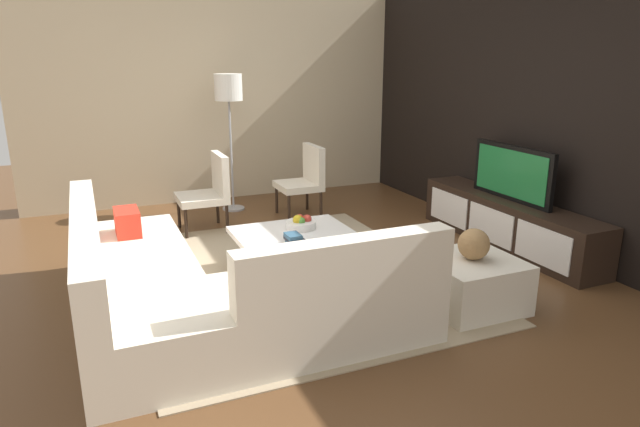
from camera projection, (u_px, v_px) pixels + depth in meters
ground_plane at (292, 280)px, 4.94m from camera, size 14.00×14.00×0.00m
feature_wall_back at (542, 110)px, 5.57m from camera, size 6.40×0.12×2.80m
side_wall_left at (221, 96)px, 7.46m from camera, size 0.12×5.20×2.80m
area_rug at (288, 276)px, 5.03m from camera, size 3.27×2.71×0.01m
media_console at (507, 223)px, 5.78m from camera, size 2.33×0.45×0.50m
television at (512, 173)px, 5.63m from camera, size 1.10×0.06×0.56m
sectional_couch at (201, 289)px, 4.05m from camera, size 2.54×2.33×0.84m
coffee_table at (298, 254)px, 5.01m from camera, size 1.03×1.05×0.38m
accent_chair_near at (210, 188)px, 6.24m from camera, size 0.54×0.53×0.87m
floor_lamp at (229, 95)px, 6.80m from camera, size 0.34×0.34×1.71m
ottoman at (471, 283)px, 4.39m from camera, size 0.70×0.70×0.40m
fruit_bowl at (301, 223)px, 5.14m from camera, size 0.28×0.28×0.14m
accent_chair_far at (305, 176)px, 6.82m from camera, size 0.53×0.49×0.87m
decorative_ball at (474, 244)px, 4.30m from camera, size 0.25×0.25×0.25m
book_stack at (294, 239)px, 4.70m from camera, size 0.19×0.14×0.10m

